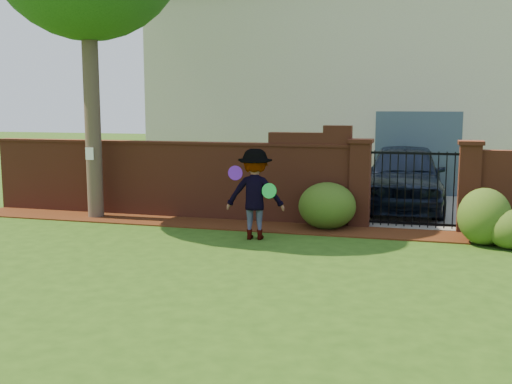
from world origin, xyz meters
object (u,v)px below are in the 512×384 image
(man, at_px, (255,194))
(frisbee_purple, at_px, (235,173))
(frisbee_green, at_px, (269,191))
(car, at_px, (404,177))

(man, bearing_deg, frisbee_purple, 34.55)
(man, relative_size, frisbee_purple, 6.36)
(man, relative_size, frisbee_green, 6.00)
(car, relative_size, man, 2.72)
(car, relative_size, frisbee_purple, 17.30)
(frisbee_purple, relative_size, frisbee_green, 0.94)
(frisbee_purple, distance_m, frisbee_green, 0.73)
(frisbee_purple, height_order, frisbee_green, frisbee_purple)
(man, xyz_separation_m, frisbee_purple, (-0.30, -0.28, 0.44))
(car, distance_m, frisbee_green, 4.89)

